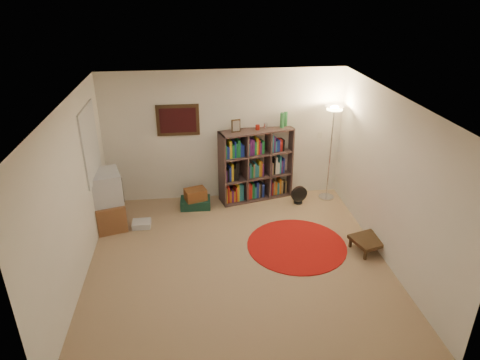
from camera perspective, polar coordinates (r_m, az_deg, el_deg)
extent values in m
cube|color=#987959|center=(6.69, -0.25, -10.88)|extent=(4.50, 4.50, 0.02)
cube|color=white|center=(5.59, -0.30, 10.49)|extent=(4.50, 4.50, 0.02)
cube|color=silver|center=(8.11, -2.09, 5.89)|extent=(4.50, 0.02, 2.50)
cube|color=silver|center=(4.15, 3.38, -15.04)|extent=(4.50, 0.02, 2.50)
cube|color=silver|center=(6.23, -21.43, -2.17)|extent=(0.02, 4.50, 2.50)
cube|color=silver|center=(6.65, 19.45, -0.08)|extent=(0.02, 4.50, 2.50)
cube|color=black|center=(7.95, -8.28, 7.90)|extent=(0.78, 0.04, 0.58)
cube|color=#3C0C0F|center=(7.94, -8.28, 7.86)|extent=(0.66, 0.01, 0.46)
cube|color=white|center=(7.27, -19.35, 4.63)|extent=(0.03, 1.00, 1.20)
cube|color=beige|center=(8.45, 10.60, 5.91)|extent=(0.08, 0.01, 0.12)
cube|color=#422E2C|center=(8.51, 2.07, -2.21)|extent=(1.46, 0.74, 0.03)
cube|color=#422E2C|center=(7.97, 2.22, 6.59)|extent=(1.46, 0.74, 0.03)
cube|color=#422E2C|center=(7.99, -2.40, 1.35)|extent=(0.13, 0.40, 1.40)
cube|color=#422E2C|center=(8.49, 6.41, 2.69)|extent=(0.13, 0.40, 1.40)
cube|color=#422E2C|center=(8.38, 1.63, 2.53)|extent=(1.37, 0.37, 1.40)
cube|color=#422E2C|center=(8.14, 0.62, 1.82)|extent=(0.12, 0.38, 1.34)
cube|color=#422E2C|center=(8.31, 3.63, 2.27)|extent=(0.12, 0.38, 1.34)
cube|color=#422E2C|center=(8.31, 2.11, 0.56)|extent=(1.40, 0.70, 0.03)
cube|color=#422E2C|center=(8.13, 2.17, 3.57)|extent=(1.40, 0.70, 0.03)
cube|color=gold|center=(8.19, -2.00, -2.01)|extent=(0.08, 0.17, 0.30)
cube|color=maroon|center=(8.19, -1.71, -1.79)|extent=(0.08, 0.17, 0.36)
cube|color=#B46216|center=(8.23, -1.41, -2.10)|extent=(0.08, 0.17, 0.24)
cube|color=#47165A|center=(8.24, -1.13, -2.05)|extent=(0.08, 0.16, 0.24)
cube|color=#B46216|center=(8.26, -0.87, -2.07)|extent=(0.07, 0.16, 0.22)
cube|color=maroon|center=(8.25, -0.64, -1.79)|extent=(0.07, 0.16, 0.30)
cube|color=gold|center=(8.25, -0.39, -1.59)|extent=(0.08, 0.17, 0.35)
cube|color=#216C7C|center=(8.27, -0.10, -1.51)|extent=(0.08, 0.17, 0.36)
cube|color=#216C7C|center=(8.29, 0.20, -1.56)|extent=(0.08, 0.17, 0.33)
cube|color=#47165A|center=(8.01, -2.04, 0.62)|extent=(0.08, 0.17, 0.23)
cube|color=black|center=(8.02, -1.73, 0.75)|extent=(0.08, 0.17, 0.25)
cube|color=navy|center=(8.02, -1.45, 0.93)|extent=(0.07, 0.16, 0.29)
cube|color=gold|center=(8.03, -1.18, 1.12)|extent=(0.08, 0.17, 0.34)
cube|color=black|center=(8.06, -0.87, 0.91)|extent=(0.08, 0.17, 0.26)
cube|color=black|center=(8.05, -0.54, 1.26)|extent=(0.08, 0.17, 0.35)
cube|color=#167031|center=(7.82, -2.09, 3.82)|extent=(0.08, 0.17, 0.28)
cube|color=navy|center=(7.85, -1.73, 3.70)|extent=(0.09, 0.17, 0.23)
cube|color=gold|center=(7.84, -1.40, 4.15)|extent=(0.08, 0.17, 0.35)
cube|color=#167031|center=(7.87, -1.06, 3.92)|extent=(0.09, 0.17, 0.26)
cube|color=navy|center=(7.88, -0.79, 4.14)|extent=(0.07, 0.16, 0.32)
cube|color=#167031|center=(7.89, -0.57, 4.06)|extent=(0.07, 0.16, 0.29)
cube|color=#167031|center=(7.90, -0.29, 4.28)|extent=(0.08, 0.17, 0.34)
cube|color=navy|center=(7.92, -0.02, 4.10)|extent=(0.06, 0.16, 0.28)
cube|color=navy|center=(7.94, 0.24, 4.00)|extent=(0.08, 0.17, 0.23)
cube|color=maroon|center=(8.33, 1.03, -1.37)|extent=(0.08, 0.17, 0.34)
cube|color=maroon|center=(8.35, 1.31, -1.41)|extent=(0.08, 0.17, 0.31)
cube|color=#167031|center=(8.36, 1.61, -1.33)|extent=(0.08, 0.17, 0.32)
cube|color=#216C7C|center=(8.40, 1.90, -1.52)|extent=(0.08, 0.17, 0.24)
cube|color=navy|center=(8.40, 2.20, -1.22)|extent=(0.08, 0.17, 0.32)
cube|color=olive|center=(8.42, 2.44, -1.29)|extent=(0.06, 0.16, 0.29)
cube|color=black|center=(8.42, 2.66, -1.15)|extent=(0.07, 0.16, 0.32)
cube|color=navy|center=(8.45, 2.92, -1.25)|extent=(0.08, 0.17, 0.27)
cube|color=#47165A|center=(8.15, 1.01, 1.15)|extent=(0.07, 0.16, 0.24)
cube|color=#216C7C|center=(8.15, 1.24, 1.36)|extent=(0.07, 0.16, 0.29)
cube|color=#167031|center=(8.18, 1.48, 1.18)|extent=(0.07, 0.16, 0.23)
cube|color=olive|center=(8.19, 1.72, 1.35)|extent=(0.07, 0.16, 0.27)
cube|color=#216C7C|center=(8.19, 1.93, 1.46)|extent=(0.06, 0.16, 0.29)
cube|color=#216C7C|center=(8.22, 2.19, 1.33)|extent=(0.09, 0.17, 0.24)
cube|color=gold|center=(8.22, 2.47, 1.62)|extent=(0.07, 0.16, 0.32)
cube|color=#B46216|center=(8.23, 2.68, 1.64)|extent=(0.07, 0.16, 0.31)
cube|color=#47165A|center=(8.26, 2.90, 1.49)|extent=(0.07, 0.16, 0.25)
cube|color=#216C7C|center=(7.98, 1.03, 4.13)|extent=(0.07, 0.16, 0.24)
cube|color=#47165A|center=(7.98, 1.29, 4.47)|extent=(0.08, 0.17, 0.33)
cube|color=#47165A|center=(8.00, 1.61, 4.46)|extent=(0.08, 0.17, 0.32)
cube|color=#167031|center=(8.02, 1.92, 4.32)|extent=(0.08, 0.17, 0.26)
cube|color=gold|center=(8.02, 2.16, 4.61)|extent=(0.07, 0.16, 0.34)
cube|color=maroon|center=(8.04, 2.38, 4.51)|extent=(0.07, 0.16, 0.30)
cube|color=#47165A|center=(8.07, 2.62, 4.35)|extent=(0.07, 0.16, 0.24)
cube|color=#167031|center=(8.08, 2.91, 4.45)|extent=(0.08, 0.17, 0.26)
cube|color=#47165A|center=(8.50, 3.95, -0.86)|extent=(0.07, 0.16, 0.34)
cube|color=maroon|center=(8.53, 4.18, -1.05)|extent=(0.07, 0.16, 0.26)
cube|color=olive|center=(8.53, 4.39, -0.90)|extent=(0.07, 0.16, 0.30)
cube|color=#B46216|center=(8.56, 4.63, -0.95)|extent=(0.08, 0.17, 0.27)
cube|color=#216C7C|center=(8.58, 4.92, -1.01)|extent=(0.08, 0.17, 0.24)
cube|color=#B46216|center=(8.58, 5.20, -0.67)|extent=(0.07, 0.16, 0.33)
cube|color=olive|center=(8.61, 5.44, -0.78)|extent=(0.08, 0.17, 0.28)
cube|color=black|center=(8.64, 5.68, -0.92)|extent=(0.08, 0.16, 0.22)
cube|color=olive|center=(8.65, 5.92, -0.76)|extent=(0.07, 0.16, 0.26)
cube|color=#47165A|center=(8.33, 4.00, 1.59)|extent=(0.07, 0.16, 0.23)
cube|color=olive|center=(8.34, 4.20, 1.63)|extent=(0.07, 0.16, 0.23)
cube|color=black|center=(8.34, 4.43, 1.94)|extent=(0.07, 0.16, 0.32)
cube|color=beige|center=(8.35, 4.69, 2.05)|extent=(0.08, 0.16, 0.35)
cube|color=beige|center=(8.39, 4.94, 1.73)|extent=(0.08, 0.17, 0.23)
cube|color=#216C7C|center=(8.38, 5.21, 2.18)|extent=(0.07, 0.16, 0.36)
cube|color=#47165A|center=(8.42, 5.43, 1.90)|extent=(0.07, 0.16, 0.26)
cube|color=navy|center=(8.42, 5.66, 2.06)|extent=(0.07, 0.16, 0.30)
cube|color=#216C7C|center=(8.14, 4.17, 4.90)|extent=(0.09, 0.17, 0.35)
cube|color=#47165A|center=(8.16, 4.45, 4.85)|extent=(0.07, 0.16, 0.32)
cube|color=#216C7C|center=(8.19, 4.63, 4.56)|extent=(0.06, 0.16, 0.22)
cube|color=navy|center=(8.20, 4.83, 4.64)|extent=(0.07, 0.16, 0.24)
cube|color=navy|center=(8.22, 5.04, 4.64)|extent=(0.07, 0.16, 0.23)
cube|color=maroon|center=(8.24, 5.32, 4.69)|extent=(0.09, 0.17, 0.24)
cube|color=black|center=(8.26, 5.61, 4.72)|extent=(0.08, 0.16, 0.23)
cube|color=black|center=(7.81, -0.55, 7.25)|extent=(0.17, 0.06, 0.24)
cube|color=gray|center=(7.79, -0.51, 7.21)|extent=(0.13, 0.04, 0.19)
cylinder|color=maroon|center=(7.96, 2.36, 7.02)|extent=(0.10, 0.10, 0.09)
cylinder|color=silver|center=(8.02, 3.42, 7.21)|extent=(0.09, 0.09, 0.11)
cylinder|color=#318143|center=(8.09, 5.65, 7.93)|extent=(0.10, 0.10, 0.28)
cylinder|color=#318143|center=(8.20, 6.07, 8.14)|extent=(0.10, 0.10, 0.28)
cylinder|color=silver|center=(8.66, 11.41, -2.22)|extent=(0.35, 0.35, 0.03)
cylinder|color=silver|center=(8.30, 11.92, 3.20)|extent=(0.03, 0.03, 1.74)
cone|color=silver|center=(8.02, 12.49, 9.16)|extent=(0.42, 0.42, 0.14)
cylinder|color=#FFD88C|center=(8.01, 12.50, 9.20)|extent=(0.34, 0.34, 0.02)
cylinder|color=black|center=(8.37, 7.75, -2.96)|extent=(0.20, 0.20, 0.03)
cylinder|color=black|center=(8.33, 7.78, -2.48)|extent=(0.04, 0.04, 0.13)
cylinder|color=black|center=(8.27, 7.88, -1.86)|extent=(0.32, 0.13, 0.31)
cube|color=brown|center=(7.80, -17.01, -4.23)|extent=(0.66, 0.81, 0.48)
cube|color=silver|center=(7.57, -17.49, -0.87)|extent=(0.63, 0.69, 0.53)
cube|color=black|center=(7.59, -15.65, -0.56)|extent=(0.16, 0.49, 0.45)
cube|color=black|center=(7.59, -15.62, -0.55)|extent=(0.14, 0.43, 0.39)
cube|color=silver|center=(7.71, -12.99, -5.73)|extent=(0.31, 0.26, 0.10)
cube|color=#133427|center=(8.15, -5.96, -3.06)|extent=(0.57, 0.38, 0.18)
cube|color=brown|center=(8.03, -5.96, -1.93)|extent=(0.45, 0.37, 0.22)
cylinder|color=white|center=(8.34, 0.06, -2.01)|extent=(0.13, 0.13, 0.23)
cylinder|color=maroon|center=(7.10, 7.56, -8.60)|extent=(1.61, 1.61, 0.01)
cube|color=black|center=(7.12, 16.73, -7.72)|extent=(0.58, 0.58, 0.06)
cube|color=black|center=(6.95, 16.38, -9.56)|extent=(0.05, 0.05, 0.17)
cube|color=black|center=(7.17, 18.74, -8.75)|extent=(0.05, 0.05, 0.17)
cube|color=black|center=(7.19, 14.52, -8.06)|extent=(0.05, 0.05, 0.17)
cube|color=black|center=(7.40, 16.86, -7.33)|extent=(0.05, 0.05, 0.17)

